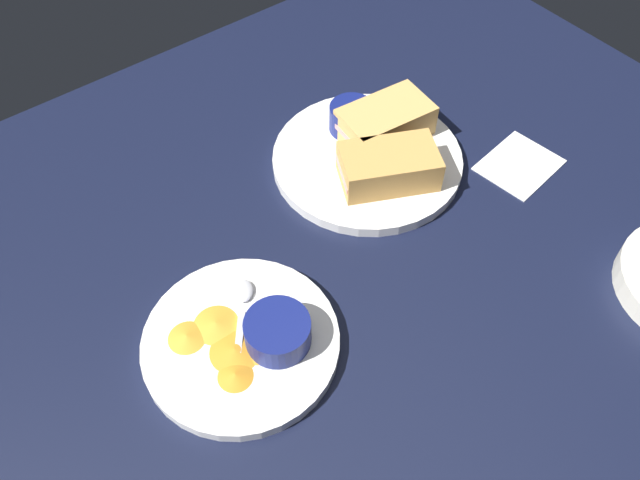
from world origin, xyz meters
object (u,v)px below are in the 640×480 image
at_px(plate_sandwich_main, 367,160).
at_px(ramekin_dark_sauce, 352,117).
at_px(spoon_by_dark_ramekin, 365,150).
at_px(plate_chips_companion, 240,342).
at_px(sandwich_half_far, 385,122).
at_px(sandwich_half_near, 389,166).
at_px(ramekin_light_gravy, 278,331).
at_px(spoon_by_gravy_ramekin, 243,301).

relative_size(plate_sandwich_main, ramekin_dark_sauce, 4.12).
height_order(spoon_by_dark_ramekin, plate_chips_companion, spoon_by_dark_ramekin).
bearing_deg(plate_sandwich_main, sandwich_half_far, -158.12).
distance_m(plate_sandwich_main, sandwich_half_far, 0.06).
bearing_deg(sandwich_half_near, ramekin_light_gravy, 23.14).
height_order(plate_chips_companion, ramekin_light_gravy, ramekin_light_gravy).
height_order(plate_sandwich_main, sandwich_half_far, sandwich_half_far).
relative_size(sandwich_half_far, spoon_by_gravy_ramekin, 1.61).
height_order(plate_sandwich_main, plate_chips_companion, same).
relative_size(plate_sandwich_main, sandwich_half_near, 1.81).
relative_size(sandwich_half_far, ramekin_light_gravy, 1.83).
distance_m(sandwich_half_near, ramekin_light_gravy, 0.29).
height_order(sandwich_half_near, spoon_by_gravy_ramekin, sandwich_half_near).
bearing_deg(sandwich_half_far, plate_chips_companion, 23.62).
bearing_deg(ramekin_dark_sauce, spoon_by_gravy_ramekin, 27.94).
bearing_deg(sandwich_half_near, ramekin_dark_sauce, -103.00).
height_order(ramekin_dark_sauce, ramekin_light_gravy, ramekin_dark_sauce).
bearing_deg(plate_sandwich_main, sandwich_half_near, 81.88).
xyz_separation_m(sandwich_half_near, spoon_by_dark_ramekin, (-0.01, -0.06, -0.02)).
bearing_deg(ramekin_dark_sauce, plate_chips_companion, 30.88).
bearing_deg(plate_chips_companion, sandwich_half_near, -164.20).
relative_size(sandwich_half_far, plate_chips_companion, 0.61).
bearing_deg(sandwich_half_far, ramekin_dark_sauce, -52.64).
xyz_separation_m(sandwich_half_near, ramekin_light_gravy, (0.27, 0.11, -0.00)).
height_order(ramekin_light_gravy, spoon_by_gravy_ramekin, ramekin_light_gravy).
xyz_separation_m(ramekin_light_gravy, spoon_by_gravy_ramekin, (0.00, -0.07, -0.02)).
distance_m(plate_sandwich_main, ramekin_dark_sauce, 0.07).
bearing_deg(ramekin_dark_sauce, spoon_by_dark_ramekin, 72.13).
relative_size(ramekin_dark_sauce, ramekin_light_gravy, 0.87).
distance_m(sandwich_half_near, plate_chips_companion, 0.31).
xyz_separation_m(ramekin_dark_sauce, spoon_by_gravy_ramekin, (0.29, 0.16, -0.02)).
distance_m(ramekin_dark_sauce, spoon_by_gravy_ramekin, 0.33).
height_order(plate_sandwich_main, spoon_by_dark_ramekin, spoon_by_dark_ramekin).
bearing_deg(plate_sandwich_main, spoon_by_dark_ramekin, -101.80).
distance_m(plate_sandwich_main, ramekin_light_gravy, 0.32).
bearing_deg(spoon_by_dark_ramekin, ramekin_light_gravy, 32.09).
distance_m(ramekin_dark_sauce, plate_chips_companion, 0.38).
bearing_deg(ramekin_light_gravy, ramekin_dark_sauce, -142.51).
distance_m(sandwich_half_far, ramekin_dark_sauce, 0.05).
xyz_separation_m(plate_chips_companion, spoon_by_gravy_ramekin, (-0.03, -0.04, 0.01)).
bearing_deg(sandwich_half_near, plate_sandwich_main, -98.12).
xyz_separation_m(sandwich_half_far, plate_chips_companion, (0.35, 0.16, -0.03)).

